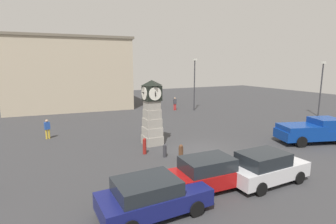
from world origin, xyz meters
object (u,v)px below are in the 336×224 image
Objects in this scene: pedestrian_crossing_lot at (175,103)px; bollard_far_row at (181,152)px; bollard_mid_row at (165,150)px; car_by_building at (266,167)px; car_near_tower at (211,173)px; car_navy_sedan at (152,196)px; street_lamp_near_road at (321,85)px; clock_tower at (152,114)px; pedestrian_near_bench at (47,128)px; bollard_near_tower at (145,146)px; pickup_truck at (314,131)px; street_lamp_far_side at (194,81)px.

bollard_far_row is at bearing -116.92° from pedestrian_crossing_lot.
car_by_building is (2.86, -5.55, 0.38)m from bollard_mid_row.
car_by_building is at bearing -14.39° from car_near_tower.
street_lamp_near_road reaches higher than car_navy_sedan.
car_by_building is (2.78, -0.71, 0.01)m from car_near_tower.
clock_tower is 8.61m from pedestrian_near_bench.
car_near_tower is at bearing -80.35° from bollard_near_tower.
car_near_tower is 0.71× the size of street_lamp_near_road.
pickup_truck reaches higher than bollard_mid_row.
clock_tower is 7.83m from car_near_tower.
bollard_near_tower is 0.65× the size of pedestrian_crossing_lot.
car_by_building reaches higher than car_navy_sedan.
car_near_tower is 2.78× the size of pedestrian_near_bench.
street_lamp_far_side is (17.38, 5.93, 2.88)m from pedestrian_near_bench.
pickup_truck reaches higher than pedestrian_crossing_lot.
bollard_near_tower is 0.25× the size of car_navy_sedan.
street_lamp_near_road reaches higher than pedestrian_near_bench.
clock_tower is 12.20m from pickup_truck.
bollard_far_row is 0.22× the size of car_near_tower.
street_lamp_near_road reaches higher than bollard_mid_row.
pedestrian_near_bench is (-9.32, 13.46, 0.08)m from car_by_building.
pedestrian_crossing_lot reaches higher than bollard_mid_row.
bollard_far_row is (0.74, -0.78, 0.04)m from bollard_mid_row.
pedestrian_crossing_lot is (8.06, 15.88, 0.46)m from bollard_far_row.
pedestrian_near_bench is at bearing 129.29° from bollard_mid_row.
bollard_far_row is at bearing -48.55° from bollard_near_tower.
clock_tower is 5.04× the size of bollard_far_row.
pedestrian_near_bench is at bearing 117.17° from car_near_tower.
bollard_near_tower is 7.07m from car_navy_sedan.
pickup_truck is 0.88× the size of street_lamp_far_side.
street_lamp_near_road is 14.32m from street_lamp_far_side.
bollard_mid_row is at bearing 169.12° from pickup_truck.
pickup_truck is (14.65, 3.38, 0.17)m from car_navy_sedan.
car_navy_sedan is (-2.33, -6.68, 0.22)m from bollard_near_tower.
bollard_near_tower is at bearing 165.02° from pickup_truck.
bollard_mid_row is 0.19× the size of car_navy_sedan.
street_lamp_near_road is at bearing 32.23° from pickup_truck.
street_lamp_near_road is (12.70, -10.91, 2.62)m from pedestrian_crossing_lot.
bollard_mid_row is 0.20× the size of car_near_tower.
pedestrian_crossing_lot is (15.26, 7.19, 0.06)m from pedestrian_near_bench.
pickup_truck is at bearing 13.18° from car_near_tower.
bollard_mid_row is 6.26m from car_by_building.
pedestrian_near_bench is (-17.86, 10.09, -0.05)m from pickup_truck.
car_navy_sedan is 0.71× the size of street_lamp_near_road.
bollard_near_tower is 0.25× the size of car_near_tower.
clock_tower is 0.83× the size of pickup_truck.
car_navy_sedan is (-3.26, -5.57, 0.33)m from bollard_mid_row.
bollard_mid_row is at bearing -128.27° from street_lamp_far_side.
car_by_building is 2.70× the size of pedestrian_near_bench.
car_navy_sedan is (-4.00, -4.79, 0.29)m from bollard_far_row.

